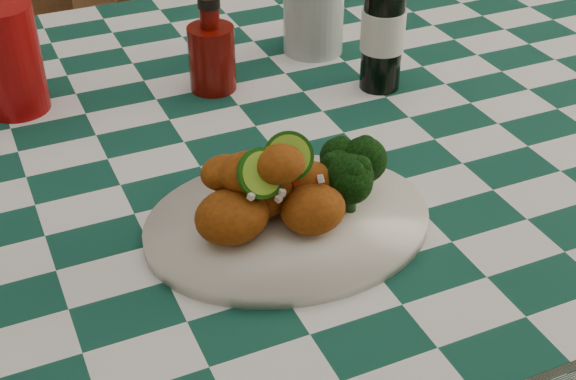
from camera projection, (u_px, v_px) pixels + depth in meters
name	position (u px, v px, depth m)	size (l,w,h in m)	color
dining_table	(261.00, 333.00, 1.32)	(1.66, 1.06, 0.79)	#104234
plate	(288.00, 224.00, 0.90)	(0.33, 0.25, 0.02)	silver
fried_chicken_pile	(276.00, 184.00, 0.86)	(0.15, 0.11, 0.10)	#90430E
broccoli_side	(357.00, 168.00, 0.92)	(0.09, 0.09, 0.07)	black
red_tumbler	(9.00, 59.00, 1.09)	(0.09, 0.09, 0.15)	#980808
ketchup_bottle	(211.00, 44.00, 1.15)	(0.07, 0.07, 0.14)	#5F0904
mason_jar	(314.00, 10.00, 1.26)	(0.09, 0.09, 0.14)	#B2BCBA
beer_bottle	(384.00, 16.00, 1.13)	(0.06, 0.06, 0.22)	black
wooden_chair_left	(43.00, 133.00, 1.78)	(0.39, 0.41, 0.86)	#472814
wooden_chair_right	(238.00, 76.00, 1.84)	(0.46, 0.49, 1.02)	#472814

